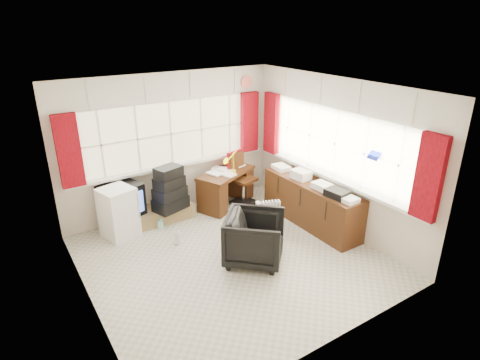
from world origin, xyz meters
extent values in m
plane|color=beige|center=(0.00, 0.00, 0.00)|extent=(4.00, 4.00, 0.00)
plane|color=beige|center=(0.00, 2.00, 1.25)|extent=(4.00, 0.00, 4.00)
plane|color=beige|center=(0.00, -2.00, 1.25)|extent=(4.00, 0.00, 4.00)
plane|color=beige|center=(-2.00, 0.00, 1.25)|extent=(0.00, 4.00, 4.00)
plane|color=beige|center=(2.00, 0.00, 1.25)|extent=(0.00, 4.00, 4.00)
plane|color=white|center=(0.00, 0.00, 2.50)|extent=(4.00, 4.00, 0.00)
plane|color=#F0E8BE|center=(0.00, 1.98, 1.45)|extent=(3.60, 0.00, 3.60)
cube|color=white|center=(0.00, 1.94, 0.87)|extent=(3.70, 0.12, 0.05)
cube|color=white|center=(-1.20, 1.97, 1.45)|extent=(0.03, 0.02, 1.10)
cube|color=white|center=(-0.60, 1.97, 1.45)|extent=(0.03, 0.02, 1.10)
cube|color=white|center=(0.00, 1.97, 1.45)|extent=(0.03, 0.02, 1.10)
cube|color=white|center=(0.60, 1.97, 1.45)|extent=(0.03, 0.02, 1.10)
cube|color=white|center=(1.20, 1.97, 1.45)|extent=(0.03, 0.02, 1.10)
plane|color=#F0E8BE|center=(1.98, 0.00, 1.45)|extent=(0.00, 3.60, 3.60)
cube|color=white|center=(1.94, 0.00, 0.87)|extent=(0.12, 3.70, 0.05)
cube|color=white|center=(1.97, -1.20, 1.45)|extent=(0.02, 0.03, 1.10)
cube|color=white|center=(1.97, -0.60, 1.45)|extent=(0.02, 0.03, 1.10)
cube|color=white|center=(1.97, 0.00, 1.45)|extent=(0.02, 0.03, 1.10)
cube|color=white|center=(1.97, 0.60, 1.45)|extent=(0.02, 0.03, 1.10)
cube|color=white|center=(1.97, 1.20, 1.45)|extent=(0.02, 0.03, 1.10)
cube|color=maroon|center=(-1.70, 1.90, 1.46)|extent=(0.35, 0.10, 1.15)
cube|color=maroon|center=(1.60, 1.90, 1.46)|extent=(0.35, 0.10, 1.15)
cube|color=maroon|center=(1.90, 1.60, 1.46)|extent=(0.10, 0.35, 1.15)
cube|color=maroon|center=(1.90, -1.70, 1.46)|extent=(0.10, 0.35, 1.15)
cube|color=silver|center=(0.00, 1.96, 2.25)|extent=(3.95, 0.08, 0.48)
cube|color=silver|center=(1.96, 0.00, 2.25)|extent=(0.08, 3.95, 0.48)
cube|color=#492411|center=(0.90, 1.63, 0.65)|extent=(1.30, 1.01, 0.05)
cube|color=#492411|center=(0.49, 1.45, 0.31)|extent=(0.46, 0.58, 0.62)
cube|color=#492411|center=(1.30, 1.82, 0.31)|extent=(0.46, 0.58, 0.62)
cube|color=white|center=(0.90, 1.63, 0.68)|extent=(0.29, 0.33, 0.02)
cube|color=white|center=(0.90, 1.63, 0.69)|extent=(0.29, 0.33, 0.02)
cube|color=white|center=(0.90, 1.63, 0.69)|extent=(0.29, 0.33, 0.02)
cube|color=white|center=(0.90, 1.63, 0.69)|extent=(0.29, 0.33, 0.02)
cube|color=white|center=(0.90, 1.63, 0.70)|extent=(0.29, 0.33, 0.02)
cylinder|color=yellow|center=(0.98, 1.50, 0.68)|extent=(0.10, 0.10, 0.02)
cylinder|color=yellow|center=(0.98, 1.50, 0.87)|extent=(0.02, 0.02, 0.38)
cone|color=yellow|center=(0.98, 1.50, 1.02)|extent=(0.16, 0.13, 0.15)
cube|color=black|center=(1.20, 1.49, 0.02)|extent=(0.52, 0.52, 0.04)
cylinder|color=silver|center=(1.20, 1.49, 0.24)|extent=(0.06, 0.06, 0.49)
cube|color=#492411|center=(1.20, 1.49, 0.49)|extent=(0.51, 0.49, 0.06)
cube|color=#492411|center=(1.15, 1.69, 0.75)|extent=(0.37, 0.15, 0.47)
cube|color=maroon|center=(1.15, 1.69, 0.77)|extent=(0.41, 0.17, 0.49)
imported|color=black|center=(0.26, -0.23, 0.37)|extent=(1.15, 1.14, 0.75)
cube|color=white|center=(0.98, 0.38, 0.04)|extent=(0.38, 0.26, 0.07)
cube|color=white|center=(0.83, 0.44, 0.30)|extent=(0.06, 0.11, 0.46)
cube|color=white|center=(0.88, 0.42, 0.30)|extent=(0.06, 0.11, 0.46)
cube|color=white|center=(0.93, 0.40, 0.30)|extent=(0.06, 0.11, 0.46)
cube|color=white|center=(0.98, 0.38, 0.30)|extent=(0.06, 0.11, 0.46)
cube|color=white|center=(1.03, 0.36, 0.30)|extent=(0.06, 0.11, 0.46)
cube|color=white|center=(1.08, 0.34, 0.30)|extent=(0.06, 0.11, 0.46)
cube|color=white|center=(1.13, 0.32, 0.30)|extent=(0.06, 0.11, 0.46)
cube|color=#492411|center=(1.73, 0.20, 0.38)|extent=(0.50, 2.00, 0.75)
cube|color=white|center=(1.70, -0.60, 0.80)|extent=(0.24, 0.32, 0.10)
cube|color=white|center=(1.70, -0.07, 0.80)|extent=(0.24, 0.32, 0.10)
cube|color=white|center=(1.70, 0.47, 0.80)|extent=(0.24, 0.32, 0.10)
cube|color=white|center=(1.70, 1.00, 0.80)|extent=(0.24, 0.32, 0.10)
cube|color=black|center=(1.68, -0.41, 0.81)|extent=(0.31, 0.37, 0.11)
cube|color=olive|center=(-0.55, 1.72, 0.12)|extent=(1.40, 0.50, 0.25)
cube|color=black|center=(-1.04, 1.78, 0.52)|extent=(0.74, 0.70, 0.54)
cube|color=#5273EA|center=(-0.95, 1.51, 0.52)|extent=(0.44, 0.16, 0.37)
cube|color=black|center=(-0.27, 1.54, 0.35)|extent=(0.65, 0.52, 0.21)
cube|color=black|center=(-0.27, 1.54, 0.56)|extent=(0.60, 0.48, 0.20)
cube|color=black|center=(-0.27, 1.54, 0.75)|extent=(0.55, 0.45, 0.19)
cube|color=black|center=(-0.27, 1.54, 0.94)|extent=(0.50, 0.42, 0.18)
cube|color=white|center=(-1.17, 1.57, 0.42)|extent=(0.60, 0.60, 0.83)
cube|color=silver|center=(-0.88, 1.40, 0.54)|extent=(0.02, 0.02, 0.44)
imported|color=silver|center=(-0.50, 0.81, 0.15)|extent=(0.16, 0.16, 0.29)
imported|color=#98E3DA|center=(-0.52, 1.45, 0.10)|extent=(0.12, 0.12, 0.21)
camera|label=1|loc=(-2.66, -4.34, 3.34)|focal=30.00mm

